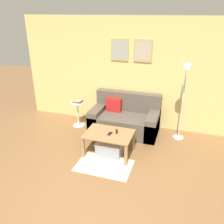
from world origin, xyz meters
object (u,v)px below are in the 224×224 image
couch (125,119)px  floor_lamp (184,92)px  coffee_table (109,137)px  cell_phone (110,134)px  book_stack (78,101)px  side_table (78,112)px  remote_control (117,131)px  storage_bin (110,148)px

couch → floor_lamp: bearing=-5.9°
coffee_table → floor_lamp: 1.75m
cell_phone → couch: bearing=94.9°
book_stack → cell_phone: (1.14, -0.97, -0.19)m
coffee_table → floor_lamp: size_ratio=0.54×
floor_lamp → cell_phone: 1.71m
coffee_table → side_table: 1.45m
floor_lamp → remote_control: (-1.16, -0.80, -0.69)m
book_stack → remote_control: size_ratio=1.50×
couch → book_stack: 1.21m
couch → floor_lamp: floor_lamp is taller
storage_bin → cell_phone: cell_phone is taller
side_table → cell_phone: (1.14, -0.95, 0.08)m
book_stack → couch: bearing=4.0°
storage_bin → floor_lamp: bearing=36.4°
floor_lamp → remote_control: 1.57m
storage_bin → side_table: (-1.14, 0.96, 0.23)m
couch → book_stack: couch is taller
couch → storage_bin: 1.07m
storage_bin → floor_lamp: (1.26, 0.93, 1.01)m
coffee_table → side_table: side_table is taller
coffee_table → remote_control: bearing=38.6°
side_table → couch: bearing=4.9°
coffee_table → book_stack: 1.49m
remote_control → storage_bin: bearing=-147.2°
coffee_table → remote_control: size_ratio=6.22×
side_table → book_stack: bearing=92.0°
book_stack → storage_bin: bearing=-40.6°
cell_phone → storage_bin: bearing=-75.0°
book_stack → cell_phone: size_ratio=1.61×
side_table → book_stack: (-0.00, 0.02, 0.27)m
side_table → cell_phone: side_table is taller
floor_lamp → couch: bearing=174.1°
cell_phone → floor_lamp: bearing=42.1°
storage_bin → remote_control: bearing=51.0°
storage_bin → cell_phone: bearing=98.9°
coffee_table → cell_phone: size_ratio=6.66×
coffee_table → couch: bearing=87.4°
storage_bin → side_table: bearing=139.9°
couch → coffee_table: (-0.05, -1.03, 0.07)m
coffee_table → floor_lamp: bearing=35.1°
coffee_table → floor_lamp: floor_lamp is taller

